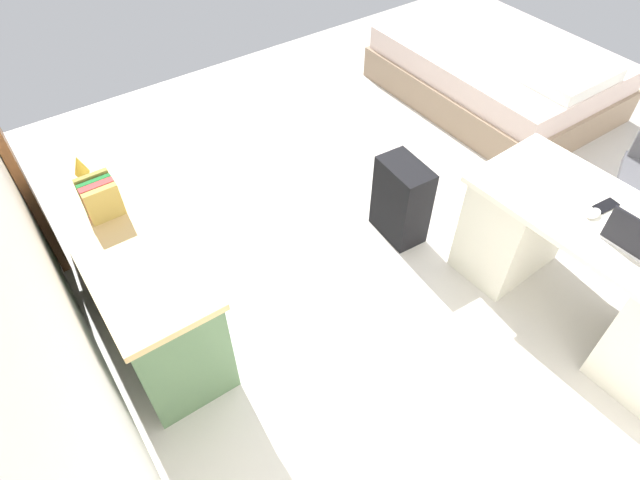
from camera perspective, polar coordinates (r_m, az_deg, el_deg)
ground_plane at (r=3.81m, az=12.39°, el=2.04°), size 5.67×5.67×0.00m
desk at (r=3.28m, az=26.86°, el=-2.70°), size 1.47×0.73×0.73m
credenza at (r=3.20m, az=-20.24°, el=-1.63°), size 1.80×0.48×0.72m
bed at (r=5.09m, az=18.42°, el=16.61°), size 1.90×1.41×0.58m
suitcase_black at (r=3.49m, az=8.70°, el=4.20°), size 0.37×0.24×0.56m
laptop at (r=2.94m, az=31.05°, el=-0.18°), size 0.32×0.24×0.21m
computer_mouse at (r=3.04m, az=27.22°, el=2.56°), size 0.06×0.10×0.03m
cell_phone_by_mouse at (r=3.13m, az=28.31°, el=3.26°), size 0.08×0.14×0.01m
book_row at (r=2.89m, az=-22.44°, el=4.20°), size 0.15×0.17×0.20m
figurine_small at (r=3.22m, az=-24.40°, el=7.36°), size 0.08×0.08×0.11m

